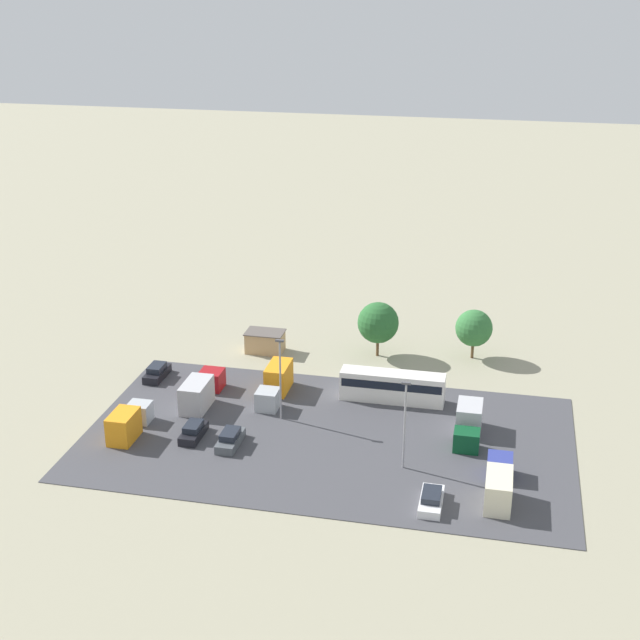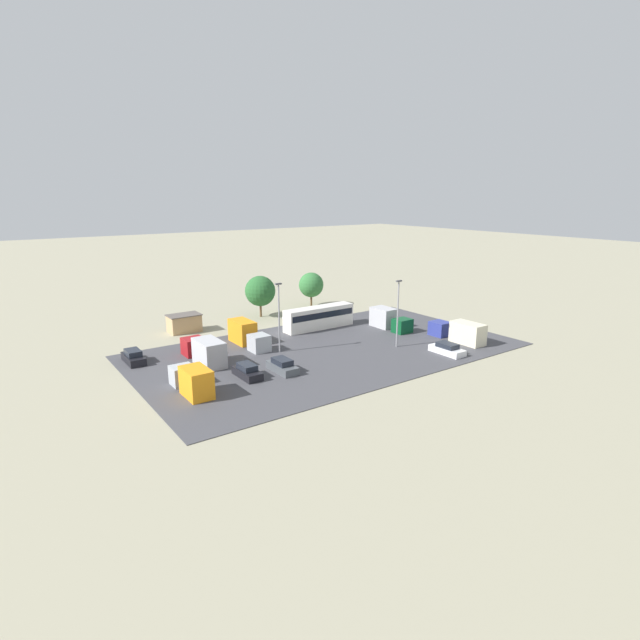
{
  "view_description": "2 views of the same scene",
  "coord_description": "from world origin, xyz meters",
  "px_view_note": "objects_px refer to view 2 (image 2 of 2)",
  "views": [
    {
      "loc": [
        -16.4,
        90.62,
        45.25
      ],
      "look_at": [
        -3.21,
        30.04,
        20.56
      ],
      "focal_mm": 50.0,
      "sensor_mm": 36.0,
      "label": 1
    },
    {
      "loc": [
        37.56,
        62.64,
        20.28
      ],
      "look_at": [
        -0.11,
        9.5,
        3.73
      ],
      "focal_mm": 28.0,
      "sensor_mm": 36.0,
      "label": 2
    }
  ],
  "objects_px": {
    "parked_car_0": "(282,366)",
    "parked_truck_0": "(205,351)",
    "parked_car_1": "(133,357)",
    "parked_car_3": "(247,372)",
    "shed_building": "(184,323)",
    "bus": "(319,317)",
    "parked_truck_2": "(389,320)",
    "parked_truck_3": "(247,335)",
    "parked_truck_4": "(192,380)",
    "parked_car_2": "(447,349)",
    "parked_truck_1": "(460,332)"
  },
  "relations": [
    {
      "from": "parked_car_2",
      "to": "parked_truck_2",
      "type": "height_order",
      "value": "parked_truck_2"
    },
    {
      "from": "parked_car_0",
      "to": "parked_car_2",
      "type": "distance_m",
      "value": 21.99
    },
    {
      "from": "parked_car_0",
      "to": "parked_car_1",
      "type": "height_order",
      "value": "parked_car_1"
    },
    {
      "from": "shed_building",
      "to": "parked_car_0",
      "type": "height_order",
      "value": "shed_building"
    },
    {
      "from": "parked_car_0",
      "to": "parked_truck_0",
      "type": "xyz_separation_m",
      "value": [
        6.04,
        -8.39,
        0.79
      ]
    },
    {
      "from": "parked_car_0",
      "to": "parked_truck_2",
      "type": "distance_m",
      "value": 24.48
    },
    {
      "from": "parked_car_0",
      "to": "parked_truck_0",
      "type": "distance_m",
      "value": 10.37
    },
    {
      "from": "parked_car_3",
      "to": "parked_truck_3",
      "type": "distance_m",
      "value": 12.62
    },
    {
      "from": "shed_building",
      "to": "parked_car_3",
      "type": "xyz_separation_m",
      "value": [
        1.26,
        22.94,
        -0.61
      ]
    },
    {
      "from": "parked_car_2",
      "to": "parked_truck_0",
      "type": "xyz_separation_m",
      "value": [
        27.02,
        -14.99,
        0.85
      ]
    },
    {
      "from": "parked_car_1",
      "to": "parked_car_3",
      "type": "distance_m",
      "value": 15.57
    },
    {
      "from": "parked_truck_2",
      "to": "parked_truck_4",
      "type": "bearing_deg",
      "value": 11.84
    },
    {
      "from": "parked_truck_2",
      "to": "parked_car_0",
      "type": "bearing_deg",
      "value": 16.89
    },
    {
      "from": "parked_truck_1",
      "to": "parked_truck_2",
      "type": "bearing_deg",
      "value": 107.35
    },
    {
      "from": "parked_car_3",
      "to": "parked_truck_1",
      "type": "distance_m",
      "value": 31.32
    },
    {
      "from": "parked_truck_1",
      "to": "shed_building",
      "type": "bearing_deg",
      "value": 137.31
    },
    {
      "from": "bus",
      "to": "parked_truck_0",
      "type": "relative_size",
      "value": 1.32
    },
    {
      "from": "parked_car_1",
      "to": "parked_car_3",
      "type": "bearing_deg",
      "value": 125.7
    },
    {
      "from": "parked_truck_2",
      "to": "parked_truck_3",
      "type": "xyz_separation_m",
      "value": [
        21.83,
        -4.81,
        0.07
      ]
    },
    {
      "from": "bus",
      "to": "parked_truck_0",
      "type": "bearing_deg",
      "value": -76.52
    },
    {
      "from": "bus",
      "to": "parked_truck_0",
      "type": "height_order",
      "value": "bus"
    },
    {
      "from": "parked_car_0",
      "to": "parked_truck_1",
      "type": "xyz_separation_m",
      "value": [
        -26.8,
        3.76,
        0.69
      ]
    },
    {
      "from": "parked_car_1",
      "to": "parked_truck_0",
      "type": "xyz_separation_m",
      "value": [
        -7.24,
        4.98,
        0.76
      ]
    },
    {
      "from": "parked_car_3",
      "to": "parked_truck_3",
      "type": "bearing_deg",
      "value": 62.72
    },
    {
      "from": "parked_truck_3",
      "to": "parked_truck_2",
      "type": "bearing_deg",
      "value": 167.58
    },
    {
      "from": "bus",
      "to": "parked_car_2",
      "type": "height_order",
      "value": "bus"
    },
    {
      "from": "parked_car_1",
      "to": "parked_truck_3",
      "type": "xyz_separation_m",
      "value": [
        -14.86,
        1.45,
        0.77
      ]
    },
    {
      "from": "shed_building",
      "to": "parked_truck_3",
      "type": "distance_m",
      "value": 12.59
    },
    {
      "from": "parked_car_3",
      "to": "parked_truck_2",
      "type": "bearing_deg",
      "value": 13.03
    },
    {
      "from": "parked_car_0",
      "to": "parked_truck_1",
      "type": "bearing_deg",
      "value": -7.98
    },
    {
      "from": "parked_car_1",
      "to": "parked_truck_2",
      "type": "relative_size",
      "value": 0.64
    },
    {
      "from": "bus",
      "to": "parked_truck_3",
      "type": "relative_size",
      "value": 1.4
    },
    {
      "from": "parked_car_1",
      "to": "parked_car_2",
      "type": "xyz_separation_m",
      "value": [
        -34.25,
        19.97,
        -0.09
      ]
    },
    {
      "from": "bus",
      "to": "shed_building",
      "type": "bearing_deg",
      "value": -120.43
    },
    {
      "from": "shed_building",
      "to": "parked_truck_0",
      "type": "bearing_deg",
      "value": 78.49
    },
    {
      "from": "shed_building",
      "to": "parked_truck_4",
      "type": "xyz_separation_m",
      "value": [
        8.02,
        23.76,
        0.11
      ]
    },
    {
      "from": "parked_car_1",
      "to": "parked_truck_1",
      "type": "height_order",
      "value": "parked_truck_1"
    },
    {
      "from": "parked_truck_3",
      "to": "parked_truck_4",
      "type": "xyz_separation_m",
      "value": [
        12.53,
        12.01,
        -0.07
      ]
    },
    {
      "from": "bus",
      "to": "parked_car_3",
      "type": "distance_m",
      "value": 22.7
    },
    {
      "from": "parked_car_3",
      "to": "parked_truck_4",
      "type": "relative_size",
      "value": 0.62
    },
    {
      "from": "bus",
      "to": "parked_truck_4",
      "type": "relative_size",
      "value": 1.63
    },
    {
      "from": "parked_truck_2",
      "to": "shed_building",
      "type": "bearing_deg",
      "value": -32.16
    },
    {
      "from": "shed_building",
      "to": "parked_car_3",
      "type": "height_order",
      "value": "shed_building"
    },
    {
      "from": "parked_truck_3",
      "to": "parked_truck_4",
      "type": "height_order",
      "value": "parked_truck_3"
    },
    {
      "from": "parked_car_0",
      "to": "parked_car_1",
      "type": "distance_m",
      "value": 18.84
    },
    {
      "from": "parked_car_2",
      "to": "parked_truck_4",
      "type": "xyz_separation_m",
      "value": [
        31.93,
        -6.51,
        0.78
      ]
    },
    {
      "from": "parked_truck_0",
      "to": "parked_truck_2",
      "type": "xyz_separation_m",
      "value": [
        -29.45,
        1.28,
        -0.07
      ]
    },
    {
      "from": "parked_truck_4",
      "to": "parked_truck_2",
      "type": "bearing_deg",
      "value": 11.84
    },
    {
      "from": "bus",
      "to": "parked_truck_1",
      "type": "distance_m",
      "value": 20.99
    },
    {
      "from": "parked_car_0",
      "to": "parked_car_1",
      "type": "bearing_deg",
      "value": 134.81
    }
  ]
}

